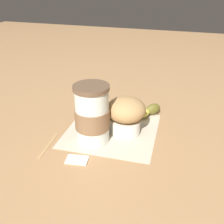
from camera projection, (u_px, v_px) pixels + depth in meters
ground_plane at (112, 130)px, 0.72m from camera, size 3.00×3.00×0.00m
paper_napkin at (112, 130)px, 0.72m from camera, size 0.25×0.25×0.00m
coffee_cup at (92, 115)px, 0.64m from camera, size 0.09×0.09×0.15m
muffin at (126, 114)px, 0.68m from camera, size 0.10×0.10×0.10m
banana at (132, 113)px, 0.77m from camera, size 0.11×0.17×0.03m
sugar_packet at (77, 159)px, 0.60m from camera, size 0.04×0.05×0.01m
wooden_stirrer at (48, 145)px, 0.65m from camera, size 0.11×0.02×0.00m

